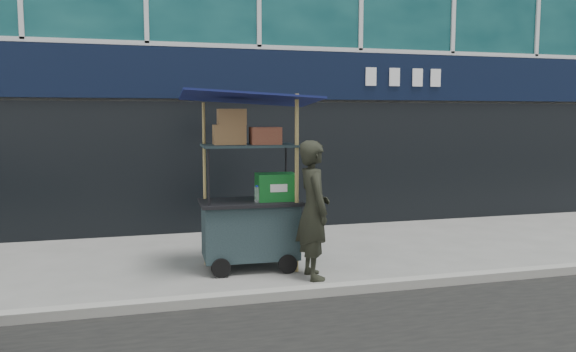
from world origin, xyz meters
name	(u,v)px	position (x,y,z in m)	size (l,w,h in m)	color
ground	(328,290)	(0.00, 0.00, 0.00)	(80.00, 80.00, 0.00)	slate
curb	(334,290)	(0.00, -0.20, 0.06)	(80.00, 0.18, 0.12)	gray
vendor_cart	(251,207)	(-0.71, 1.23, 0.87)	(1.88, 1.37, 2.49)	#1A292C
vendor_man	(313,210)	(-0.01, 0.56, 0.91)	(0.67, 0.44, 1.83)	black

